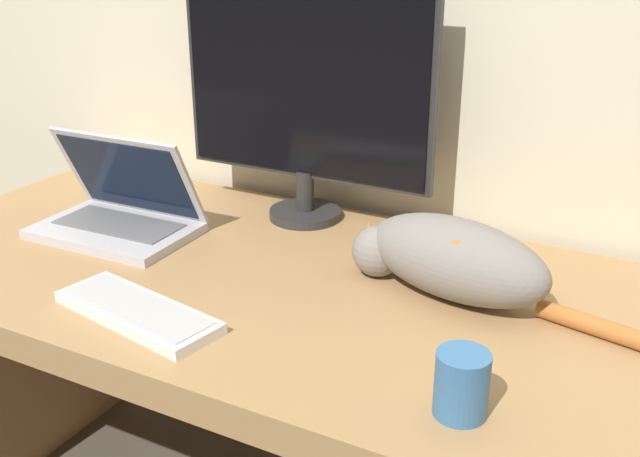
% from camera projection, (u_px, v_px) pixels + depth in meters
% --- Properties ---
extents(desk, '(1.61, 0.78, 0.76)m').
position_uv_depth(desk, '(261.00, 338.00, 1.52)').
color(desk, '#A37A4C').
rests_on(desk, ground_plane).
extents(monitor, '(0.60, 0.17, 0.56)m').
position_uv_depth(monitor, '(305.00, 85.00, 1.61)').
color(monitor, '#282828').
rests_on(monitor, desk).
extents(laptop, '(0.34, 0.23, 0.22)m').
position_uv_depth(laptop, '(120.00, 213.00, 1.63)').
color(laptop, '#B7B7BC').
rests_on(laptop, desk).
extents(external_keyboard, '(0.34, 0.17, 0.02)m').
position_uv_depth(external_keyboard, '(138.00, 312.00, 1.29)').
color(external_keyboard, white).
rests_on(external_keyboard, desk).
extents(cat, '(0.56, 0.24, 0.15)m').
position_uv_depth(cat, '(451.00, 257.00, 1.34)').
color(cat, gray).
rests_on(cat, desk).
extents(coffee_mug, '(0.08, 0.08, 0.09)m').
position_uv_depth(coffee_mug, '(462.00, 384.00, 1.02)').
color(coffee_mug, teal).
rests_on(coffee_mug, desk).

